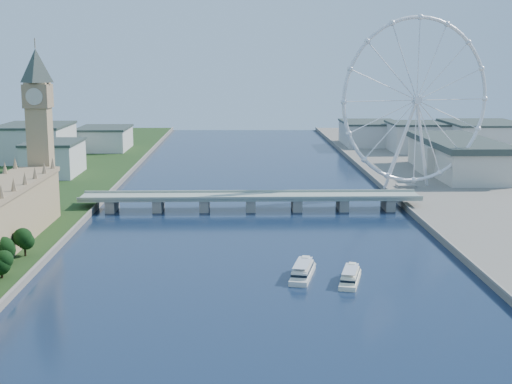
{
  "coord_description": "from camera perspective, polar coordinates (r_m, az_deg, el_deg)",
  "views": [
    {
      "loc": [
        -7.35,
        -154.89,
        95.74
      ],
      "look_at": [
        1.34,
        210.0,
        28.4
      ],
      "focal_mm": 50.0,
      "sensor_mm": 36.0,
      "label": 1
    }
  ],
  "objects": [
    {
      "name": "tour_boat_far",
      "position": [
        317.69,
        7.54,
        -7.18
      ],
      "size": [
        14.94,
        30.9,
        6.62
      ],
      "primitive_type": null,
      "rotation": [
        0.0,
        0.0,
        -0.25
      ],
      "color": "#EAE4C5",
      "rests_on": "ground"
    },
    {
      "name": "county_hall",
      "position": [
        620.09,
        15.76,
        1.18
      ],
      "size": [
        54.0,
        144.0,
        35.0
      ],
      "primitive_type": null,
      "color": "beige",
      "rests_on": "ground"
    },
    {
      "name": "tour_boat_near",
      "position": [
        322.85,
        3.74,
        -6.82
      ],
      "size": [
        15.76,
        33.84,
        7.27
      ],
      "primitive_type": null,
      "rotation": [
        0.0,
        0.0,
        -0.23
      ],
      "color": "silver",
      "rests_on": "ground"
    },
    {
      "name": "big_ben",
      "position": [
        450.34,
        -17.01,
        6.29
      ],
      "size": [
        20.02,
        20.02,
        110.0
      ],
      "color": "tan",
      "rests_on": "ground"
    },
    {
      "name": "westminster_bridge",
      "position": [
        463.6,
        -0.43,
        -0.63
      ],
      "size": [
        220.0,
        22.0,
        9.5
      ],
      "color": "gray",
      "rests_on": "ground"
    },
    {
      "name": "city_skyline",
      "position": [
        720.81,
        2.35,
        4.17
      ],
      "size": [
        505.0,
        280.0,
        32.0
      ],
      "color": "beige",
      "rests_on": "ground"
    },
    {
      "name": "london_eye",
      "position": [
        526.38,
        12.74,
        7.13
      ],
      "size": [
        113.6,
        39.12,
        124.3
      ],
      "color": "silver",
      "rests_on": "ground"
    }
  ]
}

